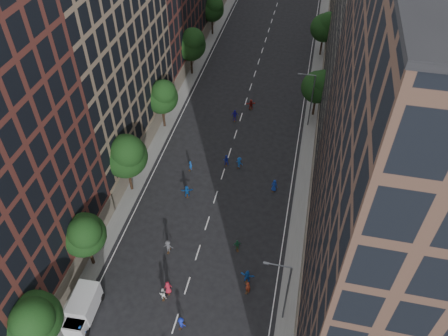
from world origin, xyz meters
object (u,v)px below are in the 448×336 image
streetlamp_near (285,290)px  skater_0 (82,332)px  cargo_van (83,308)px  streetlamp_far (310,98)px

streetlamp_near → skater_0: size_ratio=4.95×
streetlamp_near → skater_0: (-18.87, -6.23, -4.25)m
streetlamp_near → cargo_van: 20.43m
streetlamp_far → cargo_van: 42.13m
streetlamp_far → cargo_van: (-19.67, -37.06, -3.74)m
streetlamp_far → skater_0: bearing=-115.7°
streetlamp_near → skater_0: 20.32m
streetlamp_far → cargo_van: streetlamp_far is taller
streetlamp_near → skater_0: streetlamp_near is taller
skater_0 → streetlamp_far: bearing=-123.9°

